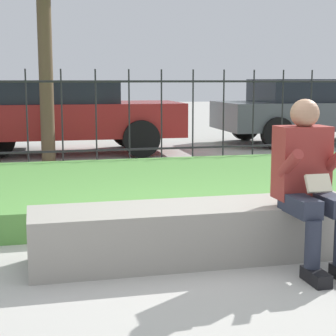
# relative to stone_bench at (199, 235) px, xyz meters

# --- Properties ---
(ground_plane) EXTENTS (60.00, 60.00, 0.00)m
(ground_plane) POSITION_rel_stone_bench_xyz_m (-0.03, 0.00, -0.19)
(ground_plane) COLOR #B2AFA8
(stone_bench) EXTENTS (2.54, 0.58, 0.42)m
(stone_bench) POSITION_rel_stone_bench_xyz_m (0.00, 0.00, 0.00)
(stone_bench) COLOR gray
(stone_bench) RESTS_ON ground_plane
(person_seated_reader) EXTENTS (0.42, 0.73, 1.22)m
(person_seated_reader) POSITION_rel_stone_bench_xyz_m (0.72, -0.32, 0.47)
(person_seated_reader) COLOR black
(person_seated_reader) RESTS_ON ground_plane
(grass_berm) EXTENTS (10.03, 3.06, 0.26)m
(grass_berm) POSITION_rel_stone_bench_xyz_m (-0.03, 2.23, -0.06)
(grass_berm) COLOR #569342
(grass_berm) RESTS_ON ground_plane
(iron_fence) EXTENTS (8.03, 0.03, 1.51)m
(iron_fence) POSITION_rel_stone_bench_xyz_m (-0.03, 4.45, 0.61)
(iron_fence) COLOR #232326
(iron_fence) RESTS_ON ground_plane
(car_parked_center) EXTENTS (4.50, 1.91, 1.32)m
(car_parked_center) POSITION_rel_stone_bench_xyz_m (-0.77, 6.53, 0.54)
(car_parked_center) COLOR maroon
(car_parked_center) RESTS_ON ground_plane
(car_parked_right) EXTENTS (4.42, 2.00, 1.37)m
(car_parked_right) POSITION_rel_stone_bench_xyz_m (4.78, 7.08, 0.55)
(car_parked_right) COLOR #4C5156
(car_parked_right) RESTS_ON ground_plane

